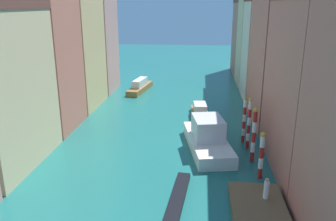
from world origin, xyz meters
name	(u,v)px	position (x,y,z in m)	size (l,w,h in m)	color
ground_plane	(168,119)	(0.00, 24.50, 0.00)	(154.00, 154.00, 0.00)	#1E6B66
building_left_2	(34,26)	(-13.26, 20.67, 10.84)	(7.31, 7.52, 21.65)	#C6705B
building_left_3	(67,30)	(-13.26, 29.18, 9.90)	(7.31, 9.09, 19.78)	#DBB77A
building_left_4	(88,16)	(-13.26, 37.80, 11.30)	(7.31, 7.45, 22.57)	tan
building_right_1	(325,86)	(13.26, 13.34, 6.94)	(7.31, 12.17, 13.86)	#C6705B
building_right_2	(288,56)	(13.26, 25.73, 7.42)	(7.31, 11.89, 14.81)	#C6705B
building_right_3	(270,49)	(13.26, 36.11, 6.92)	(7.31, 8.35, 13.81)	beige
building_right_4	(261,40)	(13.26, 44.65, 7.37)	(7.31, 8.20, 14.73)	beige
building_right_5	(253,37)	(13.26, 53.99, 6.92)	(7.31, 10.15, 13.81)	#C6705B
waterfront_dock	(258,210)	(7.66, 6.10, 0.34)	(3.45, 5.77, 0.69)	brown
person_on_dock	(266,189)	(8.22, 6.97, 1.36)	(0.36, 0.36, 1.47)	white
mooring_pole_0	(261,155)	(8.48, 10.99, 1.98)	(0.39, 0.39, 3.85)	red
mooring_pole_1	(254,135)	(8.29, 14.00, 2.47)	(0.38, 0.38, 4.82)	red
mooring_pole_2	(249,123)	(8.23, 16.82, 2.50)	(0.34, 0.34, 4.90)	red
mooring_pole_3	(244,119)	(7.97, 18.33, 2.36)	(0.35, 0.35, 4.60)	red
vaporetto_white	(207,138)	(4.48, 16.31, 1.10)	(4.91, 9.61, 3.07)	white
gondola_black	(175,206)	(2.28, 6.22, 0.18)	(1.67, 8.93, 0.36)	black
motorboat_0	(200,111)	(3.70, 26.06, 0.60)	(2.38, 5.60, 1.58)	olive
motorboat_1	(140,86)	(-5.71, 37.84, 0.71)	(2.96, 8.10, 1.90)	olive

